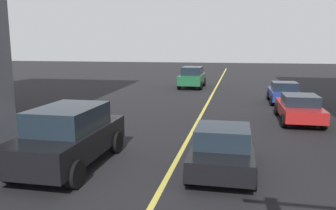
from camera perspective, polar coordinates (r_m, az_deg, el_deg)
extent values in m
cube|color=#D8C64C|center=(18.82, 5.69, -1.50)|extent=(80.00, 0.16, 0.01)
cube|color=#1E6038|center=(30.72, 4.09, 4.39)|extent=(4.70, 1.95, 0.80)
cube|color=#19232D|center=(30.66, 4.11, 5.78)|extent=(2.58, 1.72, 0.70)
cylinder|color=black|center=(29.12, 5.51, 3.27)|extent=(0.76, 0.27, 0.76)
cylinder|color=black|center=(29.38, 1.87, 3.37)|extent=(0.76, 0.27, 0.76)
cylinder|color=black|center=(32.19, 6.10, 3.89)|extent=(0.76, 0.27, 0.76)
cylinder|color=black|center=(32.42, 2.80, 3.97)|extent=(0.76, 0.27, 0.76)
cube|color=black|center=(10.35, 9.16, -7.80)|extent=(3.90, 1.75, 0.55)
cube|color=#19232D|center=(10.01, 9.19, -5.13)|extent=(1.64, 1.54, 0.55)
cylinder|color=black|center=(11.72, 5.27, -7.02)|extent=(0.60, 0.21, 0.60)
cylinder|color=black|center=(11.66, 13.56, -7.33)|extent=(0.60, 0.21, 0.60)
cylinder|color=black|center=(9.30, 3.47, -11.55)|extent=(0.60, 0.21, 0.60)
cylinder|color=black|center=(9.24, 14.07, -12.00)|extent=(0.60, 0.21, 0.60)
cube|color=navy|center=(23.61, 18.88, 1.73)|extent=(3.90, 1.75, 0.55)
cube|color=#19232D|center=(23.35, 19.02, 3.00)|extent=(1.64, 1.54, 0.55)
cylinder|color=black|center=(24.82, 16.56, 1.59)|extent=(0.60, 0.21, 0.60)
cylinder|color=black|center=(25.03, 20.39, 1.44)|extent=(0.60, 0.21, 0.60)
cylinder|color=black|center=(22.29, 17.11, 0.66)|extent=(0.60, 0.21, 0.60)
cylinder|color=black|center=(22.52, 21.36, 0.51)|extent=(0.60, 0.21, 0.60)
cube|color=#B21E1E|center=(17.96, 21.14, -0.74)|extent=(4.40, 1.80, 0.55)
cube|color=#19232D|center=(17.67, 21.36, 0.80)|extent=(1.85, 1.58, 0.50)
cylinder|color=black|center=(19.31, 17.87, -0.69)|extent=(0.64, 0.22, 0.64)
cylinder|color=black|center=(19.58, 22.90, -0.85)|extent=(0.64, 0.22, 0.64)
cylinder|color=black|center=(16.48, 18.93, -2.50)|extent=(0.64, 0.22, 0.64)
cylinder|color=black|center=(16.79, 24.79, -2.65)|extent=(0.64, 0.22, 0.64)
cube|color=black|center=(10.98, -16.21, -5.93)|extent=(4.70, 1.95, 0.80)
cube|color=#19232D|center=(10.80, -16.40, -2.10)|extent=(2.59, 1.72, 0.70)
cylinder|color=black|center=(9.38, -15.39, -11.19)|extent=(0.76, 0.27, 0.76)
cylinder|color=black|center=(10.33, -24.83, -9.78)|extent=(0.76, 0.27, 0.76)
cylinder|color=black|center=(12.07, -8.72, -6.18)|extent=(0.76, 0.27, 0.76)
cylinder|color=black|center=(12.83, -16.62, -5.53)|extent=(0.76, 0.27, 0.76)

